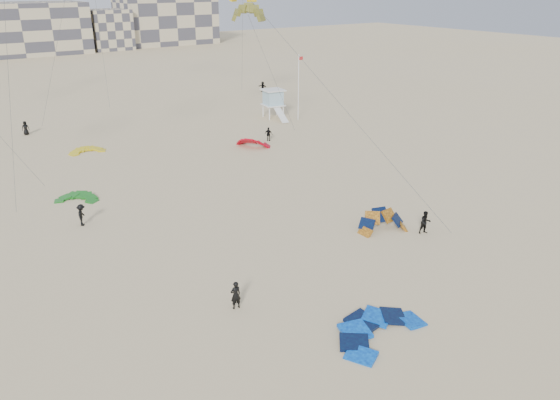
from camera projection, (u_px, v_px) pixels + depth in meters
ground at (326, 322)px, 28.99m from camera, size 320.00×320.00×0.00m
kite_ground_blue at (378, 334)px, 28.00m from camera, size 5.69×5.90×1.27m
kite_ground_orange at (383, 230)px, 39.58m from camera, size 4.54×4.53×3.71m
kite_ground_green at (77, 200)px, 45.08m from camera, size 4.58×4.63×1.30m
kite_ground_red_far at (253, 146)px, 59.62m from camera, size 5.12×5.06×3.28m
kite_ground_yellow at (87, 152)px, 57.64m from camera, size 3.55×3.73×1.14m
kitesurfer_main at (236, 295)px, 29.89m from camera, size 0.63×0.44×1.66m
kitesurfer_b at (425, 222)px, 38.82m from camera, size 1.00×0.89×1.69m
kitesurfer_c at (82, 215)px, 40.09m from camera, size 1.04×1.23×1.66m
kitesurfer_d at (269, 134)px, 61.37m from camera, size 0.85×0.96×1.56m
kitesurfer_e at (25, 128)px, 63.78m from camera, size 0.90×0.69×1.63m
kitesurfer_f at (263, 87)px, 88.47m from camera, size 1.00×1.62×1.67m
kite_fly_olive at (248, 14)px, 54.64m from camera, size 8.05×4.69×14.07m
lifeguard_tower_near at (273, 104)px, 71.44m from camera, size 2.99×5.28×3.72m
flagpole at (299, 86)px, 69.20m from camera, size 0.68×0.10×8.34m
condo_mid at (15, 29)px, 130.97m from camera, size 32.00×16.00×12.00m
condo_east at (166, 14)px, 152.95m from camera, size 26.00×14.00×16.00m
condo_fill_right at (109, 30)px, 141.48m from camera, size 10.00×10.00×10.00m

